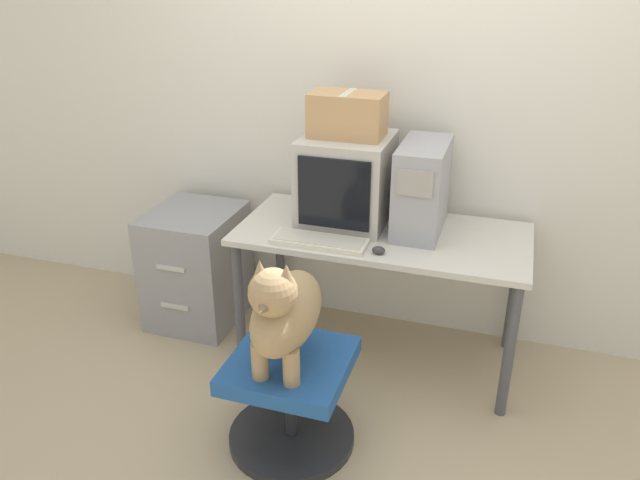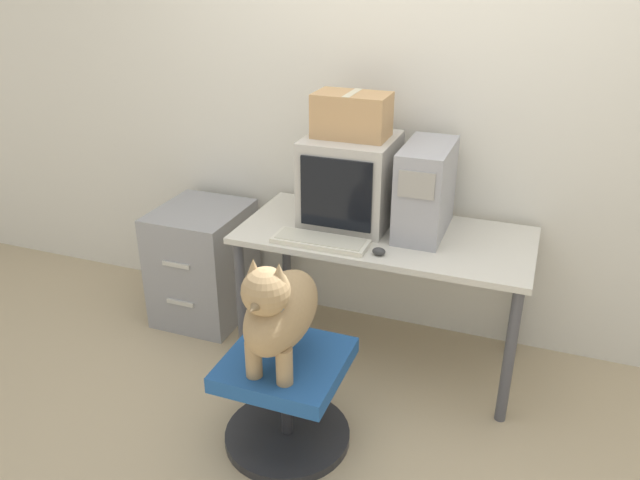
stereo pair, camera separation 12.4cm
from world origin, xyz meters
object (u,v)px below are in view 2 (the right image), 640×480
Objects in this scene: pc_tower at (425,189)px; filing_cabinet at (203,263)px; dog at (279,310)px; keyboard at (320,241)px; office_chair at (286,395)px; cardboard_box at (352,115)px; crt_monitor at (350,180)px.

pc_tower reaches higher than filing_cabinet.
filing_cabinet is at bearing 135.47° from dog.
pc_tower is 1.38m from filing_cabinet.
dog reaches higher than filing_cabinet.
pc_tower is 0.67× the size of filing_cabinet.
keyboard is 0.72m from office_chair.
cardboard_box reaches higher than filing_cabinet.
office_chair is at bearing -89.95° from crt_monitor.
dog is at bearing -89.95° from crt_monitor.
pc_tower is 0.99m from dog.
dog is (-0.38, -0.88, -0.25)m from pc_tower.
dog is (0.00, -0.88, -0.25)m from crt_monitor.
pc_tower is (0.38, -0.00, -0.00)m from crt_monitor.
filing_cabinet is 1.89× the size of cardboard_box.
cardboard_box is at bearing 90.05° from office_chair.
cardboard_box reaches higher than pc_tower.
crt_monitor is at bearing 90.05° from dog.
pc_tower reaches higher than office_chair.
office_chair is 1.07× the size of dog.
pc_tower reaches higher than keyboard.
crt_monitor is 0.38m from pc_tower.
office_chair is 0.83× the size of filing_cabinet.
keyboard is 0.88× the size of dog.
dog is 1.47× the size of cardboard_box.
pc_tower is at bearing 36.82° from keyboard.
keyboard is at bearing -97.15° from cardboard_box.
office_chair is 0.46m from dog.
crt_monitor is 0.32m from cardboard_box.
pc_tower is 1.15m from office_chair.
keyboard is at bearing -97.24° from crt_monitor.
keyboard is at bearing 94.04° from dog.
dog is (0.00, -0.05, 0.45)m from office_chair.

